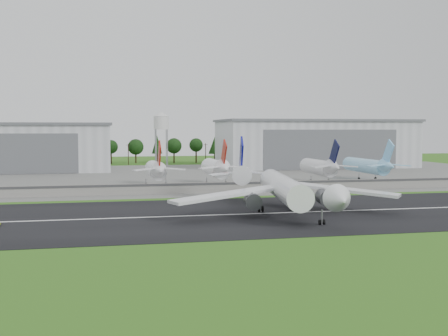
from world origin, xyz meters
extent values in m
plane|color=#356919|center=(0.00, 0.00, 0.00)|extent=(600.00, 600.00, 0.00)
cube|color=black|center=(0.00, 10.00, 0.05)|extent=(320.00, 60.00, 0.10)
cube|color=white|center=(0.00, 10.00, 0.11)|extent=(220.00, 1.00, 0.02)
cube|color=slate|center=(0.00, 120.00, 0.05)|extent=(320.00, 150.00, 0.10)
cube|color=gray|center=(0.00, 55.00, 1.75)|extent=(240.00, 0.50, 3.50)
cube|color=#38383A|center=(0.00, 54.70, 3.00)|extent=(240.00, 0.12, 0.70)
cube|color=silver|center=(-80.00, 165.00, 11.00)|extent=(95.00, 42.00, 22.00)
cube|color=#595B60|center=(-80.00, 165.00, 22.60)|extent=(97.00, 44.00, 1.20)
cube|color=#595B60|center=(-80.00, 143.85, 9.24)|extent=(66.50, 0.30, 18.04)
cube|color=silver|center=(75.00, 165.00, 12.00)|extent=(100.00, 45.00, 24.00)
cube|color=#595B60|center=(75.00, 165.00, 24.60)|extent=(102.00, 47.00, 1.20)
cube|color=#595B60|center=(75.00, 142.35, 10.08)|extent=(70.00, 0.30, 19.68)
cylinder|color=#99999E|center=(-8.00, 182.00, 10.00)|extent=(0.50, 0.50, 20.00)
cylinder|color=#99999E|center=(-2.00, 188.00, 10.00)|extent=(0.50, 0.50, 20.00)
cylinder|color=silver|center=(-5.00, 185.00, 23.50)|extent=(8.00, 8.00, 7.00)
cone|color=silver|center=(-5.00, 185.00, 28.20)|extent=(8.40, 8.40, 2.40)
cylinder|color=white|center=(6.64, 10.00, 6.20)|extent=(12.53, 44.37, 5.80)
cone|color=white|center=(10.50, -14.70, 6.20)|extent=(6.66, 6.82, 5.80)
cone|color=white|center=(2.54, 36.18, 7.40)|extent=(6.83, 9.74, 5.51)
cube|color=navy|center=(2.62, 35.69, 12.70)|extent=(1.97, 9.50, 11.13)
cube|color=white|center=(21.76, 10.34, 5.40)|extent=(25.68, 21.20, 2.65)
cylinder|color=#333338|center=(16.56, 8.01, 3.80)|extent=(4.60, 6.02, 3.80)
cube|color=white|center=(7.56, 36.46, 7.80)|extent=(9.48, 6.93, 0.98)
cube|color=white|center=(-7.88, 5.71, 5.40)|extent=(28.24, 14.36, 2.65)
cylinder|color=#333338|center=(-2.21, 5.07, 3.80)|extent=(4.60, 6.02, 3.80)
cube|color=white|center=(-2.32, 34.91, 7.80)|extent=(9.40, 4.59, 0.98)
cube|color=#99999E|center=(7.25, 6.05, 1.70)|extent=(14.52, 31.18, 3.20)
cylinder|color=black|center=(1.73, 12.27, 0.85)|extent=(0.63, 1.54, 1.50)
cylinder|color=white|center=(-17.71, 80.00, 5.79)|extent=(5.57, 24.00, 5.57)
cone|color=white|center=(-17.71, 64.50, 6.79)|extent=(5.29, 7.00, 5.29)
cube|color=#9F180C|center=(-17.71, 65.00, 11.59)|extent=(0.45, 8.59, 10.02)
cylinder|color=#99999E|center=(-21.21, 78.00, 1.50)|extent=(0.32, 0.32, 3.00)
cylinder|color=#99999E|center=(-14.21, 78.00, 1.50)|extent=(0.32, 0.32, 3.00)
cylinder|color=black|center=(-21.21, 78.00, 0.80)|extent=(0.40, 1.40, 1.40)
cylinder|color=white|center=(3.84, 80.00, 6.09)|extent=(6.18, 24.00, 6.18)
cone|color=white|center=(3.84, 64.50, 7.09)|extent=(5.87, 7.00, 5.87)
cube|color=#9B170B|center=(3.84, 65.00, 11.89)|extent=(0.45, 8.59, 10.02)
cylinder|color=#99999E|center=(0.34, 78.00, 1.50)|extent=(0.32, 0.32, 3.00)
cylinder|color=#99999E|center=(7.34, 78.00, 1.50)|extent=(0.32, 0.32, 3.00)
cylinder|color=black|center=(0.34, 78.00, 0.80)|extent=(0.40, 1.40, 1.40)
cylinder|color=silver|center=(43.25, 80.00, 5.88)|extent=(5.76, 24.00, 5.76)
cone|color=silver|center=(43.25, 64.50, 6.88)|extent=(5.47, 7.00, 5.47)
cube|color=black|center=(43.25, 65.00, 11.68)|extent=(0.45, 8.59, 10.02)
cylinder|color=#99999E|center=(39.75, 78.00, 1.50)|extent=(0.32, 0.32, 3.00)
cylinder|color=#99999E|center=(46.75, 78.00, 1.50)|extent=(0.32, 0.32, 3.00)
cylinder|color=black|center=(39.75, 78.00, 0.80)|extent=(0.40, 1.40, 1.40)
cylinder|color=#93D6FF|center=(64.91, 85.00, 5.81)|extent=(5.63, 30.00, 5.63)
cone|color=#93D6FF|center=(64.91, 66.50, 6.81)|extent=(5.34, 7.00, 5.34)
cube|color=#7AC3FA|center=(64.91, 67.00, 11.61)|extent=(0.45, 8.59, 10.02)
cylinder|color=#99999E|center=(61.41, 83.00, 1.50)|extent=(0.32, 0.32, 3.00)
cylinder|color=#99999E|center=(68.41, 83.00, 1.50)|extent=(0.32, 0.32, 3.00)
cylinder|color=black|center=(61.41, 83.00, 0.80)|extent=(0.40, 1.40, 1.40)
camera|label=1|loc=(-35.39, -118.10, 20.31)|focal=45.00mm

